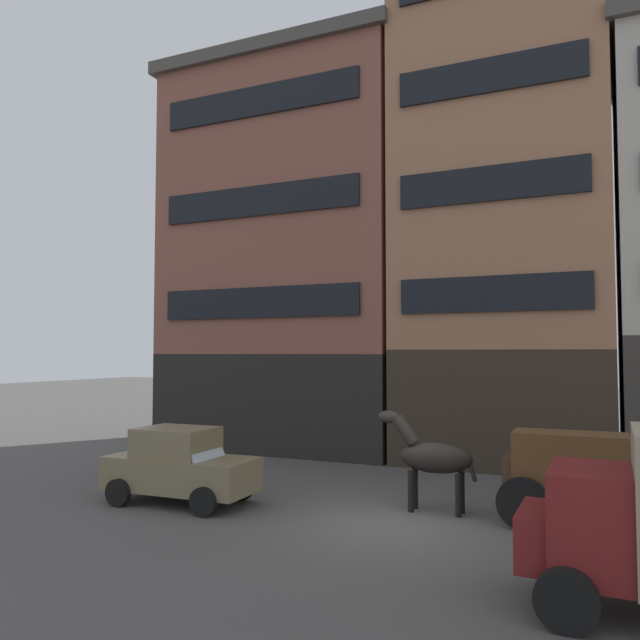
# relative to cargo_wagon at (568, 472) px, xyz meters

# --- Properties ---
(ground_plane) EXTENTS (120.00, 120.00, 0.00)m
(ground_plane) POSITION_rel_cargo_wagon_xyz_m (-3.54, -1.42, -1.15)
(ground_plane) COLOR #4C4947
(building_far_left) EXTENTS (9.87, 7.16, 15.21)m
(building_far_left) POSITION_rel_cargo_wagon_xyz_m (-10.56, 8.40, 6.49)
(building_far_left) COLOR black
(building_far_left) RESTS_ON ground_plane
(building_center_left) EXTENTS (7.31, 7.16, 17.87)m
(building_center_left) POSITION_rel_cargo_wagon_xyz_m (-2.32, 8.39, 7.83)
(building_center_left) COLOR #33281E
(building_center_left) RESTS_ON ground_plane
(cargo_wagon) EXTENTS (2.90, 1.51, 1.98)m
(cargo_wagon) POSITION_rel_cargo_wagon_xyz_m (0.00, 0.00, 0.00)
(cargo_wagon) COLOR #3D2819
(cargo_wagon) RESTS_ON ground_plane
(draft_horse) EXTENTS (2.34, 0.60, 2.30)m
(draft_horse) POSITION_rel_cargo_wagon_xyz_m (-2.95, -0.00, 0.12)
(draft_horse) COLOR black
(draft_horse) RESTS_ON ground_plane
(sedan_dark) EXTENTS (3.74, 1.94, 1.83)m
(sedan_dark) POSITION_rel_cargo_wagon_xyz_m (-8.78, -1.73, -0.23)
(sedan_dark) COLOR #7A6B4C
(sedan_dark) RESTS_ON ground_plane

